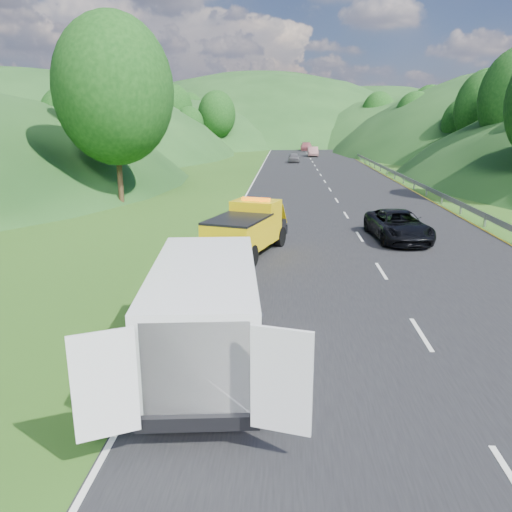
# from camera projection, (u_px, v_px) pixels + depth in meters

# --- Properties ---
(ground) EXTENTS (320.00, 320.00, 0.00)m
(ground) POSITION_uv_depth(u_px,v_px,m) (309.00, 306.00, 15.81)
(ground) COLOR #38661E
(ground) RESTS_ON ground
(road_surface) EXTENTS (14.00, 200.00, 0.02)m
(road_surface) POSITION_uv_depth(u_px,v_px,m) (321.00, 175.00, 54.17)
(road_surface) COLOR black
(road_surface) RESTS_ON ground
(guardrail) EXTENTS (0.06, 140.00, 1.52)m
(guardrail) POSITION_uv_depth(u_px,v_px,m) (370.00, 166.00, 65.80)
(guardrail) COLOR gray
(guardrail) RESTS_ON ground
(tree_line_left) EXTENTS (14.00, 140.00, 14.00)m
(tree_line_left) POSITION_uv_depth(u_px,v_px,m) (165.00, 160.00, 74.71)
(tree_line_left) COLOR #225619
(tree_line_left) RESTS_ON ground
(tree_line_right) EXTENTS (14.00, 140.00, 14.00)m
(tree_line_right) POSITION_uv_depth(u_px,v_px,m) (450.00, 162.00, 72.30)
(tree_line_right) COLOR #225619
(tree_line_right) RESTS_ON ground
(hills_backdrop) EXTENTS (201.00, 288.60, 44.00)m
(hills_backdrop) POSITION_uv_depth(u_px,v_px,m) (311.00, 141.00, 145.21)
(hills_backdrop) COLOR #2D5B23
(hills_backdrop) RESTS_ON ground
(tow_truck) EXTENTS (3.53, 5.83, 2.36)m
(tow_truck) POSITION_uv_depth(u_px,v_px,m) (248.00, 228.00, 21.76)
(tow_truck) COLOR black
(tow_truck) RESTS_ON ground
(white_van) EXTENTS (3.90, 7.41, 2.54)m
(white_van) POSITION_uv_depth(u_px,v_px,m) (205.00, 309.00, 11.65)
(white_van) COLOR black
(white_van) RESTS_ON ground
(woman) EXTENTS (0.56, 0.65, 1.53)m
(woman) POSITION_uv_depth(u_px,v_px,m) (225.00, 285.00, 17.83)
(woman) COLOR silver
(woman) RESTS_ON ground
(child) EXTENTS (0.67, 0.68, 1.11)m
(child) POSITION_uv_depth(u_px,v_px,m) (248.00, 306.00, 15.89)
(child) COLOR tan
(child) RESTS_ON ground
(worker) EXTENTS (1.18, 0.69, 1.82)m
(worker) POSITION_uv_depth(u_px,v_px,m) (249.00, 381.00, 11.27)
(worker) COLOR black
(worker) RESTS_ON ground
(suitcase) EXTENTS (0.44, 0.30, 0.64)m
(suitcase) POSITION_uv_depth(u_px,v_px,m) (157.00, 298.00, 15.66)
(suitcase) COLOR #5F5C47
(suitcase) RESTS_ON ground
(spare_tire) EXTENTS (0.65, 0.65, 0.20)m
(spare_tire) POSITION_uv_depth(u_px,v_px,m) (258.00, 420.00, 9.81)
(spare_tire) COLOR black
(spare_tire) RESTS_ON ground
(passing_suv) EXTENTS (2.81, 5.34, 1.43)m
(passing_suv) POSITION_uv_depth(u_px,v_px,m) (397.00, 240.00, 24.63)
(passing_suv) COLOR black
(passing_suv) RESTS_ON ground
(dist_car_a) EXTENTS (1.52, 3.79, 1.29)m
(dist_car_a) POSITION_uv_depth(u_px,v_px,m) (294.00, 162.00, 70.77)
(dist_car_a) COLOR #4D4B50
(dist_car_a) RESTS_ON ground
(dist_car_b) EXTENTS (1.64, 4.71, 1.55)m
(dist_car_b) POSITION_uv_depth(u_px,v_px,m) (313.00, 156.00, 82.87)
(dist_car_b) COLOR #815656
(dist_car_b) RESTS_ON ground
(dist_car_c) EXTENTS (2.24, 5.52, 1.60)m
(dist_car_c) POSITION_uv_depth(u_px,v_px,m) (306.00, 151.00, 98.26)
(dist_car_c) COLOR #9B4D54
(dist_car_c) RESTS_ON ground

